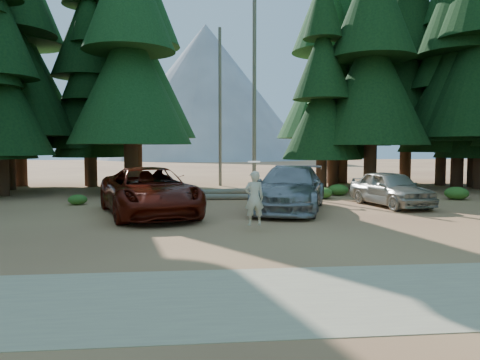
% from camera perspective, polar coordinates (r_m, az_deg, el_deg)
% --- Properties ---
extents(ground, '(160.00, 160.00, 0.00)m').
position_cam_1_polar(ground, '(14.47, 6.21, -5.80)').
color(ground, '#975D40').
rests_on(ground, ground).
extents(gravel_strip, '(26.00, 3.50, 0.01)m').
position_cam_1_polar(gravel_strip, '(8.39, 15.79, -13.13)').
color(gravel_strip, tan).
rests_on(gravel_strip, ground).
extents(forest_belt_north, '(36.00, 7.00, 22.00)m').
position_cam_1_polar(forest_belt_north, '(29.20, 0.04, -0.83)').
color(forest_belt_north, black).
rests_on(forest_belt_north, ground).
extents(snag_front, '(0.24, 0.24, 12.00)m').
position_cam_1_polar(snag_front, '(28.92, 1.76, 11.04)').
color(snag_front, '#6C6856').
rests_on(snag_front, ground).
extents(snag_back, '(0.20, 0.20, 10.00)m').
position_cam_1_polar(snag_back, '(30.11, -2.45, 8.84)').
color(snag_back, '#6C6856').
rests_on(snag_back, ground).
extents(mountain_peak, '(48.00, 50.00, 28.00)m').
position_cam_1_polar(mountain_peak, '(102.69, -5.70, 9.71)').
color(mountain_peak, gray).
rests_on(mountain_peak, ground).
extents(red_pickup, '(4.52, 6.81, 1.74)m').
position_cam_1_polar(red_pickup, '(17.16, -11.04, -1.38)').
color(red_pickup, '#541007').
rests_on(red_pickup, ground).
extents(silver_minivan_center, '(4.24, 6.42, 1.73)m').
position_cam_1_polar(silver_minivan_center, '(18.25, 6.13, -1.03)').
color(silver_minivan_center, '#95969C').
rests_on(silver_minivan_center, ground).
extents(silver_minivan_right, '(2.49, 4.62, 1.49)m').
position_cam_1_polar(silver_minivan_right, '(20.48, 17.90, -0.98)').
color(silver_minivan_right, '#A6A194').
rests_on(silver_minivan_right, ground).
extents(frisbee_player, '(0.62, 0.45, 1.89)m').
position_cam_1_polar(frisbee_player, '(13.70, 1.74, -2.18)').
color(frisbee_player, silver).
rests_on(frisbee_player, ground).
extents(log_left, '(4.32, 1.50, 0.31)m').
position_cam_1_polar(log_left, '(24.23, -2.25, -1.45)').
color(log_left, '#6C6856').
rests_on(log_left, ground).
extents(log_mid, '(3.33, 0.39, 0.27)m').
position_cam_1_polar(log_mid, '(21.93, -3.18, -2.08)').
color(log_mid, '#6C6856').
rests_on(log_mid, ground).
extents(log_right, '(4.16, 2.36, 0.29)m').
position_cam_1_polar(log_right, '(22.65, 6.82, -1.88)').
color(log_right, '#6C6856').
rests_on(log_right, ground).
extents(shrub_far_left, '(0.86, 0.86, 0.47)m').
position_cam_1_polar(shrub_far_left, '(21.37, -8.06, -2.00)').
color(shrub_far_left, '#295B1B').
rests_on(shrub_far_left, ground).
extents(shrub_left, '(0.98, 0.98, 0.54)m').
position_cam_1_polar(shrub_left, '(20.86, -11.47, -2.10)').
color(shrub_left, '#295B1B').
rests_on(shrub_left, ground).
extents(shrub_center_left, '(1.10, 1.10, 0.60)m').
position_cam_1_polar(shrub_center_left, '(23.27, -6.06, -1.34)').
color(shrub_center_left, '#295B1B').
rests_on(shrub_center_left, ground).
extents(shrub_center_right, '(0.98, 0.98, 0.54)m').
position_cam_1_polar(shrub_center_right, '(22.81, 9.99, -1.56)').
color(shrub_center_right, '#295B1B').
rests_on(shrub_center_right, ground).
extents(shrub_right, '(0.81, 0.81, 0.44)m').
position_cam_1_polar(shrub_right, '(23.07, 16.76, -1.73)').
color(shrub_right, '#295B1B').
rests_on(shrub_right, ground).
extents(shrub_far_right, '(1.03, 1.03, 0.57)m').
position_cam_1_polar(shrub_far_right, '(24.50, 11.89, -1.17)').
color(shrub_far_right, '#295B1B').
rests_on(shrub_far_right, ground).
extents(shrub_edge_west, '(0.80, 0.80, 0.44)m').
position_cam_1_polar(shrub_edge_west, '(21.20, -19.19, -2.28)').
color(shrub_edge_west, '#295B1B').
rests_on(shrub_edge_west, ground).
extents(shrub_edge_east, '(1.09, 1.09, 0.60)m').
position_cam_1_polar(shrub_edge_east, '(24.29, 24.89, -1.47)').
color(shrub_edge_east, '#295B1B').
rests_on(shrub_edge_east, ground).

